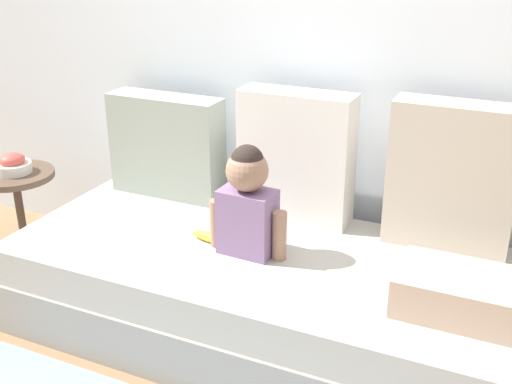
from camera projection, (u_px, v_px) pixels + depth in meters
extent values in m
plane|color=#93704C|center=(261.00, 332.00, 2.67)|extent=(12.00, 12.00, 0.00)
cube|color=silver|center=(319.00, 12.00, 2.68)|extent=(5.29, 0.10, 2.48)
cube|color=#9C978F|center=(261.00, 309.00, 2.62)|extent=(2.09, 0.91, 0.23)
cube|color=#B7B2A8|center=(261.00, 268.00, 2.55)|extent=(2.02, 0.88, 0.16)
cube|color=#99A393|center=(167.00, 146.00, 2.97)|extent=(0.55, 0.16, 0.48)
cube|color=silver|center=(296.00, 157.00, 2.71)|extent=(0.49, 0.16, 0.56)
cube|color=#C1B29E|center=(452.00, 177.00, 2.45)|extent=(0.48, 0.16, 0.59)
cube|color=gray|center=(247.00, 222.00, 2.46)|extent=(0.22, 0.14, 0.26)
sphere|color=#9E755B|center=(247.00, 170.00, 2.38)|extent=(0.16, 0.16, 0.16)
sphere|color=#2D231E|center=(247.00, 161.00, 2.36)|extent=(0.13, 0.13, 0.13)
cylinder|color=#9E755B|center=(217.00, 223.00, 2.53)|extent=(0.06, 0.06, 0.20)
cylinder|color=#9E755B|center=(279.00, 236.00, 2.42)|extent=(0.06, 0.06, 0.20)
ellipsoid|color=yellow|center=(209.00, 237.00, 2.58)|extent=(0.17, 0.07, 0.04)
cube|color=tan|center=(458.00, 293.00, 2.10)|extent=(0.40, 0.28, 0.14)
cylinder|color=brown|center=(14.00, 175.00, 3.14)|extent=(0.39, 0.39, 0.03)
cylinder|color=#453528|center=(21.00, 216.00, 3.23)|extent=(0.04, 0.04, 0.42)
cylinder|color=#453528|center=(27.00, 251.00, 3.31)|extent=(0.21, 0.21, 0.02)
cylinder|color=silver|center=(13.00, 168.00, 3.13)|extent=(0.18, 0.18, 0.05)
ellipsoid|color=#CC4C42|center=(12.00, 160.00, 3.11)|extent=(0.12, 0.12, 0.07)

